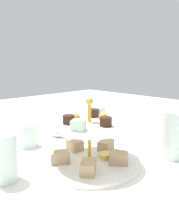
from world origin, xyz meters
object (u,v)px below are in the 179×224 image
at_px(tiered_serving_stand, 90,145).
at_px(water_glass_short_left, 27,135).
at_px(teacup_with_saucer, 58,130).
at_px(butter_knife_right, 113,131).
at_px(water_glass_tall_right, 173,135).
at_px(water_glass_mid_back, 4,158).

bearing_deg(tiered_serving_stand, water_glass_short_left, 103.54).
distance_m(water_glass_short_left, teacup_with_saucer, 0.13).
bearing_deg(butter_knife_right, water_glass_short_left, 40.06).
xyz_separation_m(water_glass_tall_right, teacup_with_saucer, (-0.12, 0.38, -0.04)).
height_order(water_glass_short_left, teacup_with_saucer, water_glass_short_left).
bearing_deg(teacup_with_saucer, water_glass_short_left, -177.02).
xyz_separation_m(water_glass_short_left, water_glass_mid_back, (-0.15, -0.16, 0.02)).
distance_m(teacup_with_saucer, water_glass_mid_back, 0.32).
xyz_separation_m(water_glass_short_left, teacup_with_saucer, (0.13, 0.01, -0.01)).
distance_m(water_glass_short_left, butter_knife_right, 0.33).
height_order(water_glass_tall_right, water_glass_mid_back, water_glass_tall_right).
relative_size(butter_knife_right, water_glass_mid_back, 1.56).
bearing_deg(butter_knife_right, water_glass_mid_back, 65.40).
relative_size(tiered_serving_stand, water_glass_mid_back, 2.48).
relative_size(tiered_serving_stand, teacup_with_saucer, 3.01).
bearing_deg(tiered_serving_stand, water_glass_tall_right, -36.42).
relative_size(teacup_with_saucer, water_glass_mid_back, 0.82).
xyz_separation_m(teacup_with_saucer, butter_knife_right, (0.18, -0.11, -0.02)).
relative_size(water_glass_tall_right, water_glass_short_left, 1.88).
distance_m(water_glass_tall_right, water_glass_mid_back, 0.44).
relative_size(water_glass_short_left, water_glass_mid_back, 0.65).
bearing_deg(tiered_serving_stand, butter_knife_right, 26.68).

